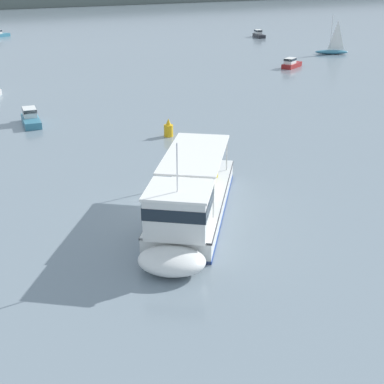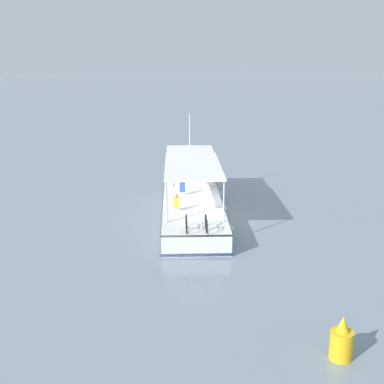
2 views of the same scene
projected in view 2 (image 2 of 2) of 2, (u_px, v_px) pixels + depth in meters
name	position (u px, v px, depth m)	size (l,w,h in m)	color
ground_plane	(204.00, 219.00, 27.86)	(400.00, 400.00, 0.00)	gray
ferry_main	(191.00, 194.00, 29.19)	(10.22, 11.94, 5.32)	white
channel_buoy	(341.00, 341.00, 15.06)	(0.70, 0.70, 1.40)	gold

